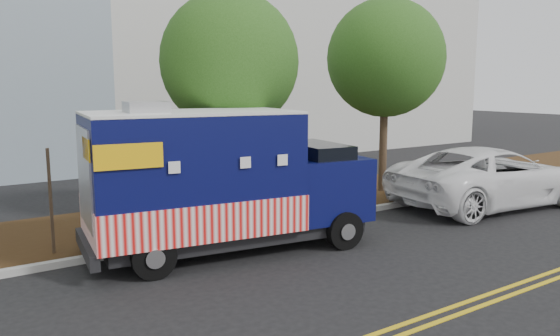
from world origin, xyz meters
TOP-DOWN VIEW (x-y plane):
  - ground at (0.00, 0.00)m, footprint 120.00×120.00m
  - curb at (0.00, 1.40)m, footprint 120.00×0.18m
  - mulch_strip at (0.00, 3.50)m, footprint 120.00×4.00m
  - tree_b at (2.07, 2.62)m, footprint 3.61×3.61m
  - tree_c at (8.05, 2.97)m, footprint 3.83×3.83m
  - sign_post at (-2.62, 1.98)m, footprint 0.06×0.06m
  - food_truck at (0.54, 0.49)m, footprint 6.64×3.21m
  - white_car at (9.61, -0.06)m, footprint 6.80×3.67m

SIDE VIEW (x-z plane):
  - ground at x=0.00m, z-range 0.00..0.00m
  - curb at x=0.00m, z-range 0.00..0.15m
  - mulch_strip at x=0.00m, z-range 0.00..0.15m
  - white_car at x=9.61m, z-range 0.00..1.81m
  - sign_post at x=-2.62m, z-range 0.00..2.40m
  - food_truck at x=0.54m, z-range -0.16..3.21m
  - tree_b at x=2.07m, z-range 1.22..7.31m
  - tree_c at x=8.05m, z-range 1.30..7.75m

